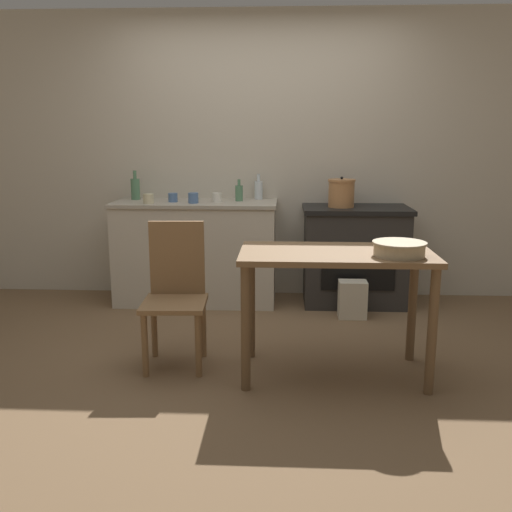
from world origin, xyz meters
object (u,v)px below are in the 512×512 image
(bottle_mid_left, at_px, (239,193))
(cup_center_right, at_px, (193,198))
(chair, at_px, (176,291))
(cup_center_left, at_px, (173,198))
(work_table, at_px, (336,272))
(cup_center, at_px, (217,197))
(bottle_left, at_px, (259,189))
(cup_mid_right, at_px, (148,199))
(stock_pot, at_px, (341,193))
(mixing_bowl_large, at_px, (399,248))
(flour_sack, at_px, (352,299))
(stove, at_px, (355,255))
(bottle_far_left, at_px, (135,188))

(bottle_mid_left, distance_m, cup_center_right, 0.42)
(chair, relative_size, cup_center_right, 10.41)
(chair, bearing_deg, cup_center_left, 98.33)
(work_table, distance_m, cup_center, 1.80)
(bottle_left, distance_m, cup_mid_right, 0.99)
(cup_mid_right, bearing_deg, stock_pot, 5.78)
(chair, bearing_deg, mixing_bowl_large, -13.74)
(flour_sack, relative_size, mixing_bowl_large, 0.99)
(stove, bearing_deg, bottle_mid_left, 177.45)
(stock_pot, relative_size, bottle_mid_left, 1.38)
(work_table, bearing_deg, bottle_far_left, 134.53)
(stove, distance_m, bottle_mid_left, 1.16)
(bottle_left, distance_m, cup_center_right, 0.64)
(bottle_mid_left, bearing_deg, stock_pot, -4.03)
(chair, height_order, bottle_far_left, bottle_far_left)
(cup_center_right, bearing_deg, mixing_bowl_large, -47.04)
(bottle_mid_left, bearing_deg, flour_sack, -26.54)
(work_table, distance_m, flour_sack, 1.27)
(stock_pot, bearing_deg, bottle_mid_left, 175.97)
(bottle_left, xyz_separation_m, cup_center, (-0.35, -0.24, -0.05))
(stove, height_order, stock_pot, stock_pot)
(chair, distance_m, bottle_left, 1.76)
(flour_sack, distance_m, cup_center, 1.45)
(mixing_bowl_large, bearing_deg, cup_center, 127.22)
(stock_pot, height_order, cup_center_left, stock_pot)
(bottle_left, relative_size, bottle_mid_left, 1.20)
(mixing_bowl_large, bearing_deg, stock_pot, 96.10)
(chair, height_order, bottle_mid_left, bottle_mid_left)
(work_table, distance_m, mixing_bowl_large, 0.41)
(bottle_far_left, relative_size, cup_mid_right, 2.94)
(work_table, bearing_deg, cup_center, 120.43)
(stove, xyz_separation_m, cup_center, (-1.21, -0.04, 0.51))
(cup_center_left, height_order, cup_center_right, cup_center_right)
(stove, height_order, cup_center, cup_center)
(cup_mid_right, bearing_deg, cup_center, 14.15)
(stock_pot, xyz_separation_m, mixing_bowl_large, (0.18, -1.67, -0.15))
(flour_sack, relative_size, cup_mid_right, 3.49)
(chair, bearing_deg, bottle_far_left, 109.82)
(chair, distance_m, cup_center_left, 1.47)
(mixing_bowl_large, relative_size, cup_center, 3.81)
(work_table, bearing_deg, cup_center_left, 130.26)
(mixing_bowl_large, height_order, cup_mid_right, cup_mid_right)
(work_table, relative_size, cup_center_right, 13.07)
(stove, height_order, cup_mid_right, cup_mid_right)
(bottle_far_left, height_order, cup_center, bottle_far_left)
(mixing_bowl_large, bearing_deg, flour_sack, 94.67)
(mixing_bowl_large, xyz_separation_m, bottle_left, (-0.90, 1.88, 0.15))
(stove, height_order, flour_sack, stove)
(bottle_mid_left, distance_m, cup_center_left, 0.58)
(flour_sack, relative_size, bottle_left, 1.36)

